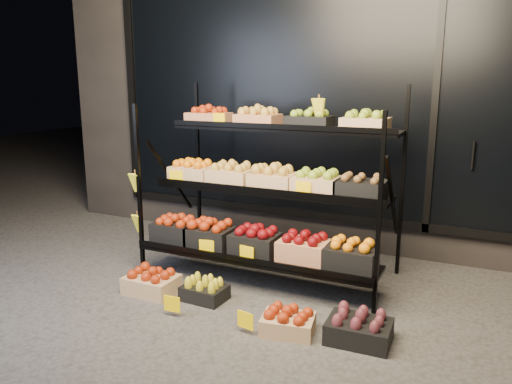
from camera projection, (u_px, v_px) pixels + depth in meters
The scene contains 9 objects.
ground at pixel (236, 303), 3.87m from camera, with size 24.00×24.00×0.00m, color #514F4C.
building at pixel (337, 75), 5.77m from camera, with size 6.00×2.08×3.50m.
display_rack at pixel (267, 189), 4.23m from camera, with size 2.18×1.02×1.66m.
tag_floor_a at pixel (172, 309), 3.64m from camera, with size 0.13×0.01×0.12m, color #FFCE00.
tag_floor_b at pixel (245, 326), 3.39m from camera, with size 0.13×0.01×0.12m, color #FFCE00.
floor_crate_left at pixel (152, 281), 4.05m from camera, with size 0.41×0.30×0.20m.
floor_crate_midleft at pixel (205, 290), 3.92m from camera, with size 0.35×0.26×0.18m.
floor_crate_midright at pixel (288, 321), 3.40m from camera, with size 0.39×0.32×0.19m.
floor_crate_right at pixel (359, 328), 3.29m from camera, with size 0.42×0.32×0.21m.
Camera 1 is at (1.66, -3.19, 1.70)m, focal length 35.00 mm.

